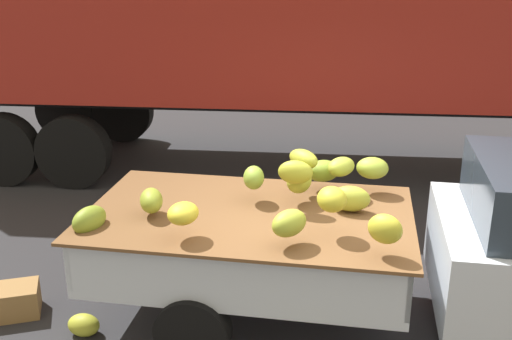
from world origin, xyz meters
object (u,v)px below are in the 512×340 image
(fallen_banana_bunch_near_tailgate, at_px, (84,325))
(semi_trailer, at_px, (320,7))
(pickup_truck, at_px, (482,250))
(produce_crate, at_px, (11,301))

(fallen_banana_bunch_near_tailgate, bearing_deg, semi_trailer, 68.31)
(pickup_truck, height_order, fallen_banana_bunch_near_tailgate, pickup_truck)
(semi_trailer, height_order, fallen_banana_bunch_near_tailgate, semi_trailer)
(pickup_truck, xyz_separation_m, semi_trailer, (-1.55, 4.51, 1.65))
(pickup_truck, xyz_separation_m, fallen_banana_bunch_near_tailgate, (-3.50, -0.38, -0.79))
(produce_crate, bearing_deg, pickup_truck, 1.89)
(semi_trailer, bearing_deg, fallen_banana_bunch_near_tailgate, -112.97)
(pickup_truck, distance_m, produce_crate, 4.39)
(pickup_truck, distance_m, fallen_banana_bunch_near_tailgate, 3.61)
(fallen_banana_bunch_near_tailgate, distance_m, produce_crate, 0.85)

